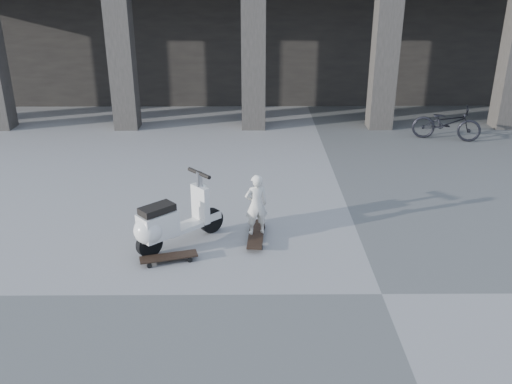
{
  "coord_description": "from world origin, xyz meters",
  "views": [
    {
      "loc": [
        -1.82,
        -6.47,
        4.29
      ],
      "look_at": [
        -1.76,
        2.19,
        0.65
      ],
      "focal_mm": 38.0,
      "sensor_mm": 36.0,
      "label": 1
    }
  ],
  "objects_px": {
    "skateboard_spare": "(169,257)",
    "bicycle": "(447,123)",
    "scooter": "(166,224)",
    "longboard": "(256,234)",
    "child": "(256,205)"
  },
  "relations": [
    {
      "from": "skateboard_spare",
      "to": "scooter",
      "type": "xyz_separation_m",
      "value": [
        -0.08,
        0.41,
        0.39
      ]
    },
    {
      "from": "scooter",
      "to": "bicycle",
      "type": "height_order",
      "value": "scooter"
    },
    {
      "from": "longboard",
      "to": "child",
      "type": "height_order",
      "value": "child"
    },
    {
      "from": "scooter",
      "to": "child",
      "type": "bearing_deg",
      "value": -28.44
    },
    {
      "from": "skateboard_spare",
      "to": "bicycle",
      "type": "bearing_deg",
      "value": 29.09
    },
    {
      "from": "scooter",
      "to": "bicycle",
      "type": "relative_size",
      "value": 0.78
    },
    {
      "from": "longboard",
      "to": "scooter",
      "type": "relative_size",
      "value": 0.81
    },
    {
      "from": "longboard",
      "to": "child",
      "type": "bearing_deg",
      "value": -130.78
    },
    {
      "from": "skateboard_spare",
      "to": "child",
      "type": "relative_size",
      "value": 0.87
    },
    {
      "from": "skateboard_spare",
      "to": "bicycle",
      "type": "relative_size",
      "value": 0.53
    },
    {
      "from": "child",
      "to": "bicycle",
      "type": "bearing_deg",
      "value": -147.85
    },
    {
      "from": "longboard",
      "to": "bicycle",
      "type": "bearing_deg",
      "value": -37.74
    },
    {
      "from": "child",
      "to": "scooter",
      "type": "distance_m",
      "value": 1.5
    },
    {
      "from": "longboard",
      "to": "scooter",
      "type": "distance_m",
      "value": 1.54
    },
    {
      "from": "skateboard_spare",
      "to": "longboard",
      "type": "bearing_deg",
      "value": 13.5
    }
  ]
}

